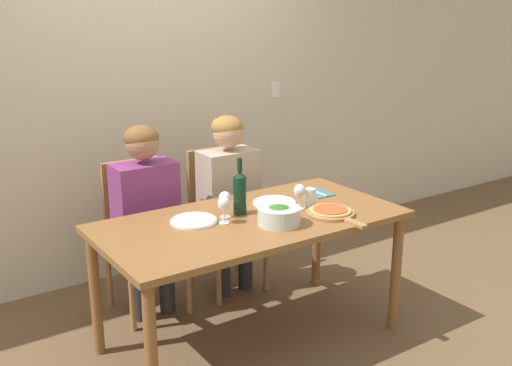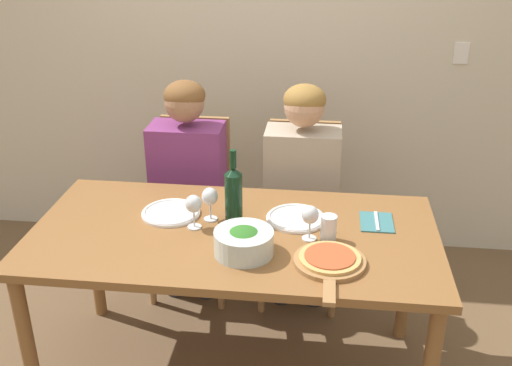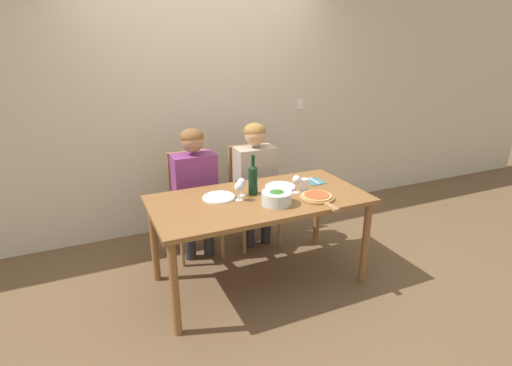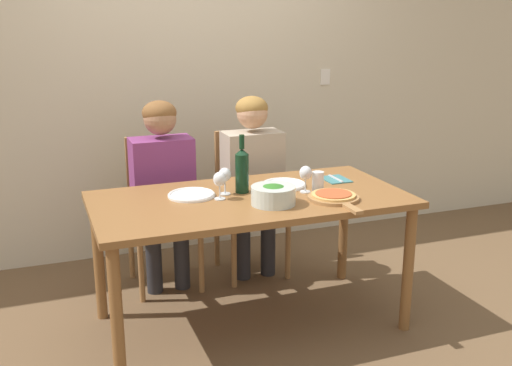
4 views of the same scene
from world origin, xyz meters
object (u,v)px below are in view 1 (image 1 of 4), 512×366
at_px(dinner_plate_left, 194,221).
at_px(dinner_plate_right, 275,203).
at_px(wine_glass_right, 300,192).
at_px(water_tumbler, 310,198).
at_px(chair_right, 221,215).
at_px(fork_on_napkin, 318,193).
at_px(broccoli_bowl, 279,215).
at_px(wine_glass_centre, 225,199).
at_px(pizza_on_board, 331,213).
at_px(person_man, 230,188).
at_px(wine_bottle, 240,192).
at_px(wine_glass_left, 224,205).
at_px(person_woman, 147,204).
at_px(chair_left, 141,233).

xyz_separation_m(dinner_plate_left, dinner_plate_right, (0.55, 0.01, 0.00)).
height_order(wine_glass_right, water_tumbler, wine_glass_right).
distance_m(wine_glass_right, water_tumbler, 0.09).
bearing_deg(chair_right, fork_on_napkin, -60.59).
height_order(broccoli_bowl, fork_on_napkin, broccoli_bowl).
bearing_deg(broccoli_bowl, water_tumbler, 23.02).
relative_size(wine_glass_right, wine_glass_centre, 1.00).
relative_size(pizza_on_board, wine_glass_right, 2.76).
height_order(dinner_plate_left, water_tumbler, water_tumbler).
xyz_separation_m(person_man, fork_on_napkin, (0.34, -0.49, 0.03)).
distance_m(wine_bottle, water_tumbler, 0.43).
bearing_deg(wine_glass_left, fork_on_napkin, 9.95).
distance_m(dinner_plate_left, pizza_on_board, 0.77).
distance_m(person_woman, fork_on_napkin, 1.07).
bearing_deg(person_man, dinner_plate_left, -136.60).
height_order(dinner_plate_right, pizza_on_board, pizza_on_board).
bearing_deg(person_man, wine_bottle, -116.22).
bearing_deg(fork_on_napkin, wine_glass_right, -148.33).
bearing_deg(dinner_plate_left, dinner_plate_right, 1.29).
bearing_deg(dinner_plate_right, wine_glass_right, -68.16).
distance_m(person_man, wine_bottle, 0.63).
height_order(chair_left, person_woman, person_woman).
bearing_deg(wine_glass_right, water_tumbler, -1.14).
height_order(person_man, dinner_plate_right, person_man).
relative_size(person_woman, person_man, 1.00).
bearing_deg(fork_on_napkin, dinner_plate_right, -177.37).
bearing_deg(person_man, wine_glass_right, -84.75).
bearing_deg(person_woman, wine_glass_right, -45.35).
relative_size(person_woman, fork_on_napkin, 6.76).
bearing_deg(dinner_plate_right, wine_glass_left, -164.27).
bearing_deg(pizza_on_board, chair_right, 98.54).
xyz_separation_m(chair_left, pizza_on_board, (0.74, -0.97, 0.27)).
bearing_deg(water_tumbler, pizza_on_board, -87.54).
bearing_deg(dinner_plate_right, wine_bottle, -172.75).
distance_m(person_woman, wine_glass_left, 0.67).
distance_m(chair_right, wine_glass_right, 0.86).
relative_size(chair_right, wine_glass_left, 6.38).
bearing_deg(chair_right, dinner_plate_left, -130.86).
height_order(person_woman, wine_glass_right, person_woman).
relative_size(chair_left, chair_right, 1.00).
bearing_deg(dinner_plate_left, chair_left, 94.17).
bearing_deg(wine_bottle, dinner_plate_right, 7.25).
relative_size(wine_bottle, wine_glass_centre, 2.16).
xyz_separation_m(wine_glass_right, wine_glass_centre, (-0.43, 0.12, 0.00)).
bearing_deg(dinner_plate_right, fork_on_napkin, 2.63).
height_order(dinner_plate_right, wine_glass_centre, wine_glass_centre).
xyz_separation_m(dinner_plate_left, wine_glass_centre, (0.18, -0.03, 0.10)).
xyz_separation_m(chair_left, person_man, (0.60, -0.12, 0.22)).
bearing_deg(wine_glass_left, wine_glass_centre, 55.42).
bearing_deg(wine_bottle, wine_glass_left, -151.41).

